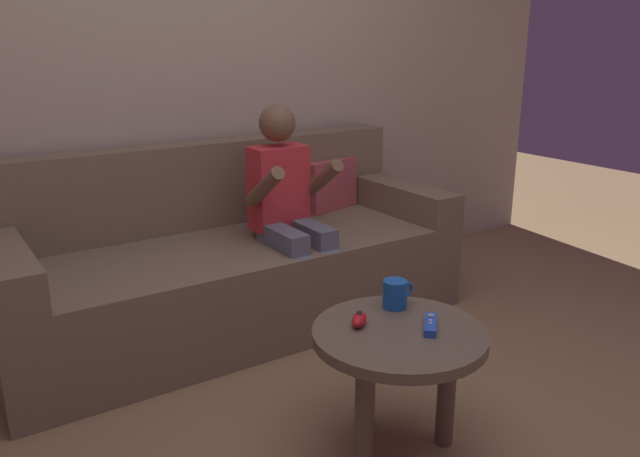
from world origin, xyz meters
TOP-DOWN VIEW (x-y plane):
  - wall_back at (0.00, 1.81)m, footprint 4.92×0.05m
  - couch at (0.06, 1.41)m, footprint 2.09×0.80m
  - person_seated_on_couch at (0.27, 1.23)m, footprint 0.36×0.44m
  - coffee_table at (0.05, 0.21)m, footprint 0.54×0.54m
  - game_remote_blue_near_edge at (0.14, 0.16)m, footprint 0.12×0.13m
  - nunchuk_red at (-0.04, 0.30)m, footprint 0.10×0.09m
  - coffee_mug at (0.15, 0.35)m, footprint 0.12×0.08m

SIDE VIEW (x-z plane):
  - couch at x=0.06m, z-range -0.12..0.70m
  - coffee_table at x=0.05m, z-range 0.14..0.58m
  - game_remote_blue_near_edge at x=0.14m, z-range 0.44..0.46m
  - nunchuk_red at x=-0.04m, z-range 0.43..0.48m
  - coffee_mug at x=0.15m, z-range 0.44..0.53m
  - person_seated_on_couch at x=0.27m, z-range 0.07..1.09m
  - wall_back at x=0.00m, z-range 0.00..2.50m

